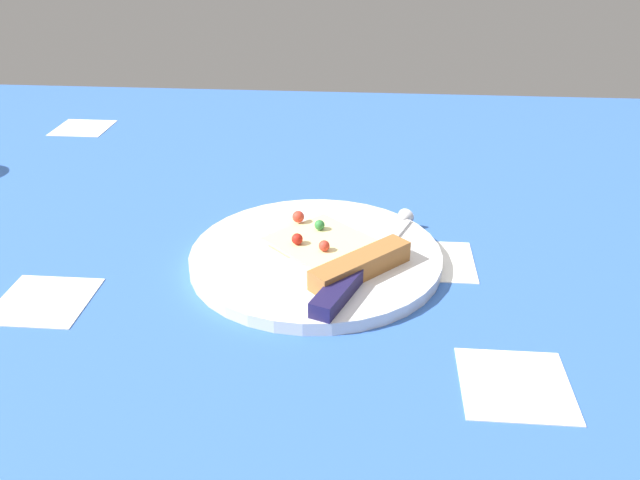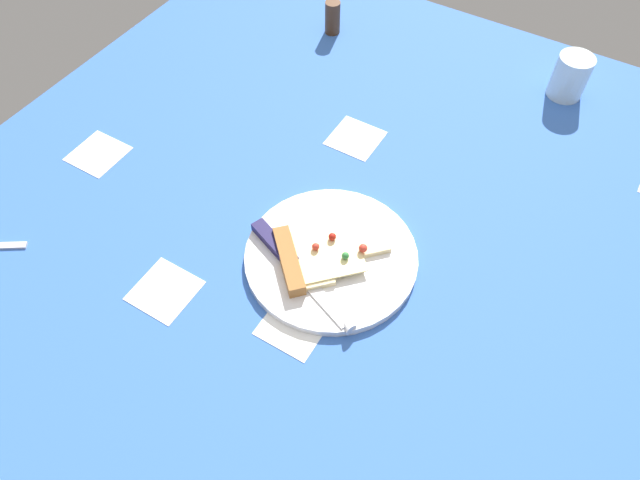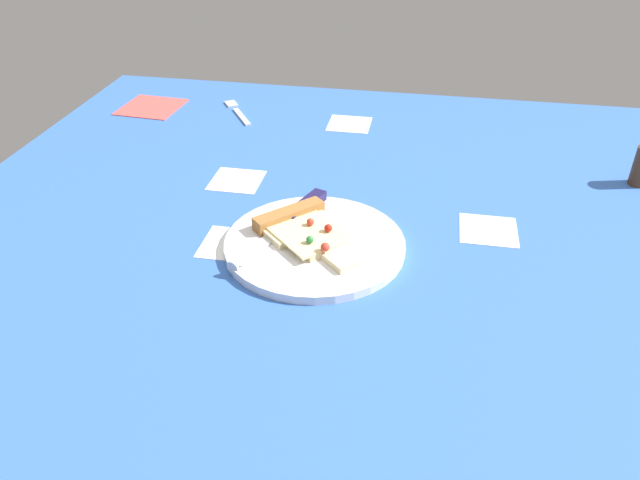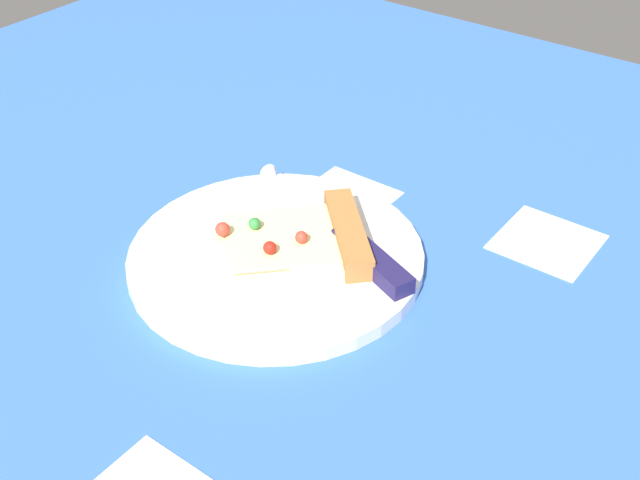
# 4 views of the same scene
# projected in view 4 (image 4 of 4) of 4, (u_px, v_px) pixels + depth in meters

# --- Properties ---
(ground_plane) EXTENTS (1.40, 1.40, 0.03)m
(ground_plane) POSITION_uv_depth(u_px,v_px,m) (239.00, 305.00, 0.73)
(ground_plane) COLOR #3360B7
(ground_plane) RESTS_ON ground
(plate) EXTENTS (0.27, 0.27, 0.01)m
(plate) POSITION_uv_depth(u_px,v_px,m) (274.00, 256.00, 0.76)
(plate) COLOR silver
(plate) RESTS_ON ground_plane
(pizza_slice) EXTENTS (0.18, 0.18, 0.03)m
(pizza_slice) POSITION_uv_depth(u_px,v_px,m) (300.00, 240.00, 0.75)
(pizza_slice) COLOR beige
(pizza_slice) RESTS_ON plate
(knife) EXTENTS (0.11, 0.23, 0.02)m
(knife) POSITION_uv_depth(u_px,v_px,m) (343.00, 237.00, 0.76)
(knife) COLOR silver
(knife) RESTS_ON plate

